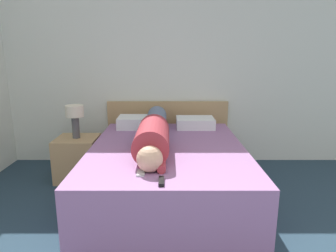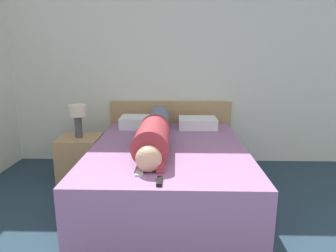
{
  "view_description": "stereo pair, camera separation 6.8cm",
  "coord_description": "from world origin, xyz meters",
  "px_view_note": "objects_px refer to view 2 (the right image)",
  "views": [
    {
      "loc": [
        -0.08,
        -0.23,
        1.51
      ],
      "look_at": [
        -0.09,
        2.55,
        0.84
      ],
      "focal_mm": 32.0,
      "sensor_mm": 36.0,
      "label": 1
    },
    {
      "loc": [
        -0.01,
        -0.23,
        1.51
      ],
      "look_at": [
        -0.09,
        2.55,
        0.84
      ],
      "focal_mm": 32.0,
      "sensor_mm": 36.0,
      "label": 2
    }
  ],
  "objects_px": {
    "tv_remote": "(159,181)",
    "pillow_near_headboard": "(140,122)",
    "table_lamp": "(78,115)",
    "pillow_second": "(198,123)",
    "nightstand": "(81,157)",
    "person_lying": "(155,132)",
    "cell_phone": "(140,173)",
    "bed": "(168,173)"
  },
  "relations": [
    {
      "from": "tv_remote",
      "to": "pillow_near_headboard",
      "type": "bearing_deg",
      "value": 101.16
    },
    {
      "from": "table_lamp",
      "to": "tv_remote",
      "type": "relative_size",
      "value": 2.67
    },
    {
      "from": "pillow_near_headboard",
      "to": "pillow_second",
      "type": "bearing_deg",
      "value": 0.0
    },
    {
      "from": "nightstand",
      "to": "pillow_second",
      "type": "relative_size",
      "value": 1.1
    },
    {
      "from": "person_lying",
      "to": "tv_remote",
      "type": "height_order",
      "value": "person_lying"
    },
    {
      "from": "person_lying",
      "to": "cell_phone",
      "type": "relative_size",
      "value": 13.62
    },
    {
      "from": "person_lying",
      "to": "pillow_near_headboard",
      "type": "distance_m",
      "value": 0.82
    },
    {
      "from": "pillow_near_headboard",
      "to": "pillow_second",
      "type": "height_order",
      "value": "pillow_near_headboard"
    },
    {
      "from": "table_lamp",
      "to": "person_lying",
      "type": "height_order",
      "value": "table_lamp"
    },
    {
      "from": "bed",
      "to": "table_lamp",
      "type": "distance_m",
      "value": 1.34
    },
    {
      "from": "table_lamp",
      "to": "nightstand",
      "type": "bearing_deg",
      "value": 0.0
    },
    {
      "from": "person_lying",
      "to": "cell_phone",
      "type": "bearing_deg",
      "value": -95.16
    },
    {
      "from": "table_lamp",
      "to": "pillow_near_headboard",
      "type": "relative_size",
      "value": 0.79
    },
    {
      "from": "nightstand",
      "to": "person_lying",
      "type": "distance_m",
      "value": 1.2
    },
    {
      "from": "tv_remote",
      "to": "cell_phone",
      "type": "height_order",
      "value": "tv_remote"
    },
    {
      "from": "nightstand",
      "to": "cell_phone",
      "type": "distance_m",
      "value": 1.6
    },
    {
      "from": "bed",
      "to": "person_lying",
      "type": "height_order",
      "value": "person_lying"
    },
    {
      "from": "bed",
      "to": "pillow_second",
      "type": "height_order",
      "value": "pillow_second"
    },
    {
      "from": "nightstand",
      "to": "table_lamp",
      "type": "bearing_deg",
      "value": 0.0
    },
    {
      "from": "nightstand",
      "to": "tv_remote",
      "type": "relative_size",
      "value": 3.5
    },
    {
      "from": "nightstand",
      "to": "pillow_second",
      "type": "distance_m",
      "value": 1.53
    },
    {
      "from": "pillow_second",
      "to": "cell_phone",
      "type": "height_order",
      "value": "pillow_second"
    },
    {
      "from": "cell_phone",
      "to": "tv_remote",
      "type": "bearing_deg",
      "value": -46.26
    },
    {
      "from": "pillow_second",
      "to": "tv_remote",
      "type": "height_order",
      "value": "pillow_second"
    },
    {
      "from": "pillow_second",
      "to": "cell_phone",
      "type": "bearing_deg",
      "value": -110.13
    },
    {
      "from": "bed",
      "to": "nightstand",
      "type": "height_order",
      "value": "bed"
    },
    {
      "from": "pillow_near_headboard",
      "to": "person_lying",
      "type": "bearing_deg",
      "value": -72.86
    },
    {
      "from": "nightstand",
      "to": "cell_phone",
      "type": "height_order",
      "value": "cell_phone"
    },
    {
      "from": "bed",
      "to": "pillow_near_headboard",
      "type": "xyz_separation_m",
      "value": [
        -0.38,
        0.81,
        0.37
      ]
    },
    {
      "from": "bed",
      "to": "cell_phone",
      "type": "relative_size",
      "value": 15.86
    },
    {
      "from": "nightstand",
      "to": "table_lamp",
      "type": "xyz_separation_m",
      "value": [
        0.0,
        0.0,
        0.54
      ]
    },
    {
      "from": "person_lying",
      "to": "pillow_near_headboard",
      "type": "relative_size",
      "value": 3.52
    },
    {
      "from": "pillow_second",
      "to": "table_lamp",
      "type": "bearing_deg",
      "value": -170.17
    },
    {
      "from": "person_lying",
      "to": "pillow_second",
      "type": "xyz_separation_m",
      "value": [
        0.49,
        0.78,
        -0.08
      ]
    },
    {
      "from": "nightstand",
      "to": "person_lying",
      "type": "height_order",
      "value": "person_lying"
    },
    {
      "from": "pillow_second",
      "to": "person_lying",
      "type": "bearing_deg",
      "value": -122.42
    },
    {
      "from": "tv_remote",
      "to": "nightstand",
      "type": "bearing_deg",
      "value": 126.12
    },
    {
      "from": "person_lying",
      "to": "nightstand",
      "type": "bearing_deg",
      "value": 151.43
    },
    {
      "from": "pillow_near_headboard",
      "to": "bed",
      "type": "bearing_deg",
      "value": -64.8
    },
    {
      "from": "pillow_second",
      "to": "tv_remote",
      "type": "bearing_deg",
      "value": -103.11
    },
    {
      "from": "bed",
      "to": "tv_remote",
      "type": "relative_size",
      "value": 13.74
    },
    {
      "from": "pillow_near_headboard",
      "to": "cell_phone",
      "type": "xyz_separation_m",
      "value": [
        0.17,
        -1.54,
        -0.06
      ]
    }
  ]
}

